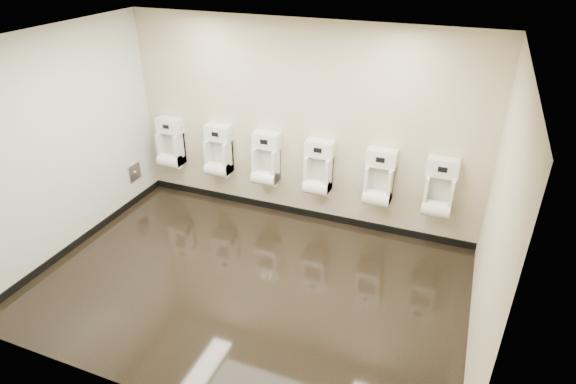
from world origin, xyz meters
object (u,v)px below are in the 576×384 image
urinal_1 (218,155)px  urinal_4 (379,182)px  access_panel (134,172)px  urinal_3 (318,172)px  urinal_5 (439,192)px  urinal_0 (171,146)px  urinal_2 (266,163)px

urinal_1 → urinal_4: same height
access_panel → urinal_1: size_ratio=0.33×
access_panel → urinal_1: bearing=18.5°
urinal_3 → urinal_5: 1.61m
urinal_3 → urinal_0: bearing=180.0°
urinal_1 → urinal_2: 0.77m
urinal_1 → urinal_3: 1.55m
urinal_1 → urinal_2: size_ratio=1.00×
urinal_0 → urinal_4: size_ratio=1.00×
urinal_0 → urinal_2: same height
urinal_3 → urinal_4: (0.84, 0.00, 0.00)m
urinal_4 → urinal_5: same height
urinal_1 → urinal_2: (0.77, 0.00, 0.00)m
urinal_2 → urinal_5: same height
urinal_2 → urinal_4: 1.62m
urinal_0 → urinal_1: 0.83m
urinal_4 → urinal_5: size_ratio=1.00×
urinal_2 → urinal_3: same height
urinal_2 → urinal_0: bearing=180.0°
urinal_2 → urinal_4: same height
urinal_0 → urinal_3: bearing=0.0°
urinal_2 → urinal_3: bearing=0.0°
urinal_0 → urinal_3: same height
access_panel → urinal_1: urinal_1 is taller
urinal_1 → urinal_4: bearing=0.0°
urinal_4 → urinal_5: (0.77, 0.00, 0.00)m
urinal_2 → urinal_5: (2.39, 0.00, 0.00)m
access_panel → urinal_0: urinal_0 is taller
access_panel → urinal_4: 3.67m
access_panel → urinal_5: 4.44m
access_panel → urinal_1: 1.35m
urinal_0 → urinal_1: size_ratio=1.00×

